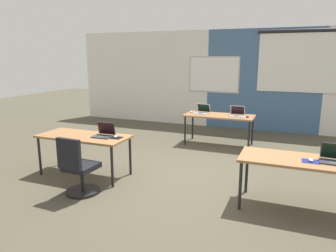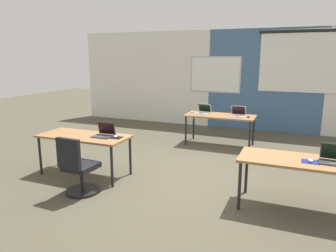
{
  "view_description": "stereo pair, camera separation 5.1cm",
  "coord_description": "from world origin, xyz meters",
  "px_view_note": "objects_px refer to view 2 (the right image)",
  "views": [
    {
      "loc": [
        1.59,
        -5.0,
        2.07
      ],
      "look_at": [
        -0.39,
        -0.06,
        0.89
      ],
      "focal_mm": 33.83,
      "sensor_mm": 36.0,
      "label": 1
    },
    {
      "loc": [
        1.64,
        -4.98,
        2.07
      ],
      "look_at": [
        -0.39,
        -0.06,
        0.89
      ],
      "focal_mm": 33.83,
      "sensor_mm": 36.0,
      "label": 2
    }
  ],
  "objects_px": {
    "laptop_far_left": "(203,111)",
    "mouse_near_right_end": "(311,160)",
    "laptop_far_right": "(238,114)",
    "laptop_near_right_end": "(333,159)",
    "mouse_far_right": "(248,117)",
    "mouse_far_left": "(192,112)",
    "mouse_near_left_inner": "(116,136)",
    "laptop_near_left_inner": "(104,134)",
    "desk_far_center": "(220,118)",
    "chair_near_left_inner": "(78,171)",
    "desk_near_left": "(84,138)",
    "desk_near_right": "(301,164)"
  },
  "relations": [
    {
      "from": "mouse_far_right",
      "to": "mouse_near_left_inner",
      "type": "relative_size",
      "value": 0.98
    },
    {
      "from": "desk_near_right",
      "to": "laptop_far_right",
      "type": "distance_m",
      "value": 3.12
    },
    {
      "from": "mouse_near_left_inner",
      "to": "mouse_far_left",
      "type": "relative_size",
      "value": 0.98
    },
    {
      "from": "desk_far_center",
      "to": "laptop_far_left",
      "type": "xyz_separation_m",
      "value": [
        -0.43,
        0.05,
        0.11
      ]
    },
    {
      "from": "mouse_near_left_inner",
      "to": "chair_near_left_inner",
      "type": "xyz_separation_m",
      "value": [
        -0.19,
        -0.78,
        -0.36
      ]
    },
    {
      "from": "desk_near_right",
      "to": "chair_near_left_inner",
      "type": "bearing_deg",
      "value": -166.8
    },
    {
      "from": "laptop_near_right_end",
      "to": "mouse_near_left_inner",
      "type": "relative_size",
      "value": 3.13
    },
    {
      "from": "laptop_near_left_inner",
      "to": "mouse_far_left",
      "type": "height_order",
      "value": "laptop_near_left_inner"
    },
    {
      "from": "laptop_near_right_end",
      "to": "chair_near_left_inner",
      "type": "xyz_separation_m",
      "value": [
        -3.47,
        -0.75,
        -0.39
      ]
    },
    {
      "from": "mouse_near_right_end",
      "to": "laptop_near_right_end",
      "type": "bearing_deg",
      "value": 17.02
    },
    {
      "from": "desk_near_left",
      "to": "mouse_near_left_inner",
      "type": "height_order",
      "value": "mouse_near_left_inner"
    },
    {
      "from": "mouse_near_right_end",
      "to": "laptop_near_left_inner",
      "type": "relative_size",
      "value": 0.32
    },
    {
      "from": "mouse_far_right",
      "to": "mouse_near_left_inner",
      "type": "bearing_deg",
      "value": -124.07
    },
    {
      "from": "chair_near_left_inner",
      "to": "laptop_far_left",
      "type": "bearing_deg",
      "value": -101.67
    },
    {
      "from": "desk_near_left",
      "to": "mouse_far_left",
      "type": "distance_m",
      "value": 3.03
    },
    {
      "from": "chair_near_left_inner",
      "to": "mouse_far_left",
      "type": "bearing_deg",
      "value": -97.54
    },
    {
      "from": "mouse_far_right",
      "to": "mouse_near_left_inner",
      "type": "xyz_separation_m",
      "value": [
        -1.8,
        -2.67,
        0.0
      ]
    },
    {
      "from": "laptop_near_left_inner",
      "to": "desk_far_center",
      "type": "bearing_deg",
      "value": 61.93
    },
    {
      "from": "laptop_far_right",
      "to": "laptop_far_left",
      "type": "height_order",
      "value": "laptop_far_right"
    },
    {
      "from": "mouse_far_left",
      "to": "laptop_near_left_inner",
      "type": "bearing_deg",
      "value": -103.57
    },
    {
      "from": "laptop_far_right",
      "to": "mouse_far_right",
      "type": "bearing_deg",
      "value": -19.46
    },
    {
      "from": "desk_far_center",
      "to": "chair_near_left_inner",
      "type": "relative_size",
      "value": 1.74
    },
    {
      "from": "laptop_far_right",
      "to": "mouse_far_right",
      "type": "height_order",
      "value": "laptop_far_right"
    },
    {
      "from": "laptop_near_right_end",
      "to": "mouse_near_left_inner",
      "type": "xyz_separation_m",
      "value": [
        -3.28,
        0.03,
        -0.03
      ]
    },
    {
      "from": "mouse_near_left_inner",
      "to": "mouse_near_right_end",
      "type": "bearing_deg",
      "value": -2.18
    },
    {
      "from": "mouse_far_left",
      "to": "laptop_near_right_end",
      "type": "bearing_deg",
      "value": -44.79
    },
    {
      "from": "laptop_far_right",
      "to": "mouse_far_left",
      "type": "distance_m",
      "value": 1.11
    },
    {
      "from": "laptop_far_right",
      "to": "laptop_far_left",
      "type": "xyz_separation_m",
      "value": [
        -0.84,
        0.04,
        -0.0
      ]
    },
    {
      "from": "mouse_far_right",
      "to": "mouse_far_left",
      "type": "height_order",
      "value": "same"
    },
    {
      "from": "laptop_near_right_end",
      "to": "mouse_far_right",
      "type": "height_order",
      "value": "laptop_near_right_end"
    },
    {
      "from": "desk_near_right",
      "to": "mouse_far_left",
      "type": "bearing_deg",
      "value": 130.77
    },
    {
      "from": "laptop_near_right_end",
      "to": "mouse_near_left_inner",
      "type": "height_order",
      "value": "laptop_near_right_end"
    },
    {
      "from": "laptop_far_left",
      "to": "mouse_far_left",
      "type": "bearing_deg",
      "value": -172.87
    },
    {
      "from": "desk_far_center",
      "to": "chair_near_left_inner",
      "type": "xyz_separation_m",
      "value": [
        -1.33,
        -3.52,
        -0.28
      ]
    },
    {
      "from": "desk_near_right",
      "to": "laptop_far_left",
      "type": "relative_size",
      "value": 4.46
    },
    {
      "from": "laptop_far_left",
      "to": "mouse_near_right_end",
      "type": "bearing_deg",
      "value": -46.23
    },
    {
      "from": "desk_near_left",
      "to": "laptop_far_left",
      "type": "distance_m",
      "value": 3.14
    },
    {
      "from": "mouse_far_right",
      "to": "mouse_far_left",
      "type": "relative_size",
      "value": 0.96
    },
    {
      "from": "desk_near_left",
      "to": "desk_near_right",
      "type": "bearing_deg",
      "value": 0.0
    },
    {
      "from": "desk_near_left",
      "to": "chair_near_left_inner",
      "type": "xyz_separation_m",
      "value": [
        0.42,
        -0.72,
        -0.28
      ]
    },
    {
      "from": "laptop_far_right",
      "to": "laptop_near_left_inner",
      "type": "xyz_separation_m",
      "value": [
        -1.78,
        -2.75,
        0.0
      ]
    },
    {
      "from": "desk_far_center",
      "to": "laptop_far_left",
      "type": "relative_size",
      "value": 4.46
    },
    {
      "from": "desk_near_right",
      "to": "laptop_far_left",
      "type": "distance_m",
      "value": 3.59
    },
    {
      "from": "laptop_near_left_inner",
      "to": "mouse_far_left",
      "type": "relative_size",
      "value": 2.96
    },
    {
      "from": "laptop_far_right",
      "to": "chair_near_left_inner",
      "type": "height_order",
      "value": "laptop_far_right"
    },
    {
      "from": "laptop_near_right_end",
      "to": "mouse_far_right",
      "type": "relative_size",
      "value": 3.2
    },
    {
      "from": "desk_near_left",
      "to": "chair_near_left_inner",
      "type": "distance_m",
      "value": 0.88
    },
    {
      "from": "desk_far_center",
      "to": "laptop_near_right_end",
      "type": "height_order",
      "value": "laptop_near_right_end"
    },
    {
      "from": "desk_near_left",
      "to": "mouse_far_left",
      "type": "bearing_deg",
      "value": 69.78
    },
    {
      "from": "mouse_far_right",
      "to": "laptop_far_left",
      "type": "height_order",
      "value": "laptop_far_left"
    }
  ]
}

